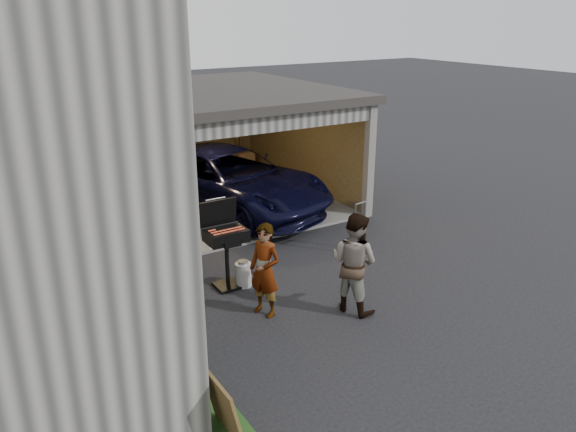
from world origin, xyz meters
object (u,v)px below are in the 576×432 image
minivan (227,183)px  hand_truck (360,243)px  woman (265,270)px  bbq_grill (225,238)px  man (354,263)px  propane_tank (243,275)px  plywood_panel (224,410)px

minivan → hand_truck: (1.21, -3.66, -0.55)m
woman → bbq_grill: (-0.10, 1.22, 0.15)m
man → hand_truck: 2.45m
man → propane_tank: 2.14m
minivan → plywood_panel: 7.91m
bbq_grill → plywood_panel: (-1.74, -3.51, -0.49)m
bbq_grill → minivan: bearing=63.5°
bbq_grill → plywood_panel: bearing=-116.4°
propane_tank → hand_truck: size_ratio=0.41×
minivan → man: 5.43m
man → propane_tank: (-1.14, 1.70, -0.62)m
bbq_grill → propane_tank: size_ratio=3.55×
woman → plywood_panel: 2.96m
minivan → woman: 5.07m
man → hand_truck: man is taller
minivan → propane_tank: bearing=-130.9°
minivan → bbq_grill: 3.99m
bbq_grill → propane_tank: bbq_grill is taller
minivan → bbq_grill: bearing=-135.2°
woman → propane_tank: bearing=150.0°
minivan → propane_tank: size_ratio=12.31×
propane_tank → hand_truck: 2.73m
plywood_panel → hand_truck: size_ratio=0.83×
plywood_panel → hand_truck: hand_truck is taller
plywood_panel → hand_truck: 5.84m
minivan → plywood_panel: size_ratio=6.07×
woman → hand_truck: bearing=89.7°
bbq_grill → propane_tank: (0.26, -0.15, -0.71)m
woman → man: bearing=42.4°
hand_truck → woman: bearing=-169.1°
woman → propane_tank: (0.16, 1.07, -0.56)m
minivan → bbq_grill: (-1.78, -3.57, 0.18)m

